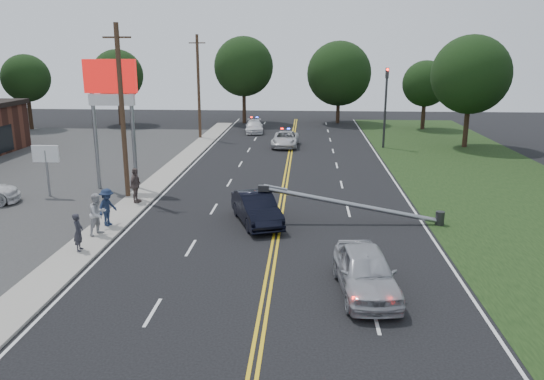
# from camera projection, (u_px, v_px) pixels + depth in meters

# --- Properties ---
(ground) EXTENTS (120.00, 120.00, 0.00)m
(ground) POSITION_uv_depth(u_px,v_px,m) (267.00, 290.00, 19.42)
(ground) COLOR black
(ground) RESTS_ON ground
(sidewalk) EXTENTS (1.80, 70.00, 0.12)m
(sidewalk) POSITION_uv_depth(u_px,v_px,m) (131.00, 206.00, 29.58)
(sidewalk) COLOR gray
(sidewalk) RESTS_ON ground
(grass_verge) EXTENTS (12.00, 80.00, 0.01)m
(grass_verge) POSITION_uv_depth(u_px,v_px,m) (533.00, 215.00, 28.22)
(grass_verge) COLOR black
(grass_verge) RESTS_ON ground
(centerline_yellow) EXTENTS (0.36, 80.00, 0.00)m
(centerline_yellow) POSITION_uv_depth(u_px,v_px,m) (281.00, 210.00, 29.07)
(centerline_yellow) COLOR gold
(centerline_yellow) RESTS_ON ground
(pylon_sign) EXTENTS (3.20, 0.35, 8.00)m
(pylon_sign) POSITION_uv_depth(u_px,v_px,m) (111.00, 93.00, 32.06)
(pylon_sign) COLOR gray
(pylon_sign) RESTS_ON ground
(small_sign) EXTENTS (1.60, 0.14, 3.10)m
(small_sign) POSITION_uv_depth(u_px,v_px,m) (46.00, 158.00, 31.28)
(small_sign) COLOR gray
(small_sign) RESTS_ON ground
(traffic_signal) EXTENTS (0.28, 0.41, 7.05)m
(traffic_signal) POSITION_uv_depth(u_px,v_px,m) (386.00, 101.00, 46.77)
(traffic_signal) COLOR #2D2D30
(traffic_signal) RESTS_ON ground
(fallen_streetlight) EXTENTS (9.36, 0.44, 1.91)m
(fallen_streetlight) POSITION_uv_depth(u_px,v_px,m) (362.00, 206.00, 26.64)
(fallen_streetlight) COLOR #2D2D30
(fallen_streetlight) RESTS_ON ground
(utility_pole_mid) EXTENTS (1.60, 0.28, 10.00)m
(utility_pole_mid) POSITION_uv_depth(u_px,v_px,m) (122.00, 112.00, 30.28)
(utility_pole_mid) COLOR #382619
(utility_pole_mid) RESTS_ON ground
(utility_pole_far) EXTENTS (1.60, 0.28, 10.00)m
(utility_pole_far) POSITION_uv_depth(u_px,v_px,m) (199.00, 87.00, 51.51)
(utility_pole_far) COLOR #382619
(utility_pole_far) RESTS_ON ground
(tree_4) EXTENTS (5.14, 5.14, 8.15)m
(tree_4) POSITION_uv_depth(u_px,v_px,m) (26.00, 78.00, 57.78)
(tree_4) COLOR black
(tree_4) RESTS_ON ground
(tree_5) EXTENTS (5.87, 5.87, 8.67)m
(tree_5) POSITION_uv_depth(u_px,v_px,m) (118.00, 75.00, 61.42)
(tree_5) COLOR black
(tree_5) RESTS_ON ground
(tree_6) EXTENTS (6.99, 6.99, 10.17)m
(tree_6) POSITION_uv_depth(u_px,v_px,m) (244.00, 67.00, 62.53)
(tree_6) COLOR black
(tree_6) RESTS_ON ground
(tree_7) EXTENTS (7.58, 7.58, 9.65)m
(tree_7) POSITION_uv_depth(u_px,v_px,m) (339.00, 74.00, 62.69)
(tree_7) COLOR black
(tree_7) RESTS_ON ground
(tree_8) EXTENTS (5.01, 5.01, 7.50)m
(tree_8) POSITION_uv_depth(u_px,v_px,m) (426.00, 84.00, 57.97)
(tree_8) COLOR black
(tree_8) RESTS_ON ground
(tree_9) EXTENTS (6.88, 6.88, 9.89)m
(tree_9) POSITION_uv_depth(u_px,v_px,m) (471.00, 75.00, 46.53)
(tree_9) COLOR black
(tree_9) RESTS_ON ground
(crashed_sedan) EXTENTS (3.16, 5.02, 1.56)m
(crashed_sedan) POSITION_uv_depth(u_px,v_px,m) (257.00, 208.00, 26.70)
(crashed_sedan) COLOR black
(crashed_sedan) RESTS_ON ground
(waiting_sedan) EXTENTS (2.36, 4.98, 1.64)m
(waiting_sedan) POSITION_uv_depth(u_px,v_px,m) (366.00, 271.00, 18.99)
(waiting_sedan) COLOR #ABADB4
(waiting_sedan) RESTS_ON ground
(emergency_a) EXTENTS (2.48, 5.00, 1.36)m
(emergency_a) POSITION_uv_depth(u_px,v_px,m) (285.00, 139.00, 48.20)
(emergency_a) COLOR silver
(emergency_a) RESTS_ON ground
(emergency_b) EXTENTS (2.21, 4.56, 1.28)m
(emergency_b) POSITION_uv_depth(u_px,v_px,m) (254.00, 127.00, 56.45)
(emergency_b) COLOR silver
(emergency_b) RESTS_ON ground
(bystander_a) EXTENTS (0.49, 0.66, 1.66)m
(bystander_a) POSITION_uv_depth(u_px,v_px,m) (78.00, 232.00, 22.72)
(bystander_a) COLOR #292931
(bystander_a) RESTS_ON sidewalk
(bystander_b) EXTENTS (1.09, 1.19, 1.99)m
(bystander_b) POSITION_uv_depth(u_px,v_px,m) (98.00, 214.00, 24.69)
(bystander_b) COLOR #B2B2B7
(bystander_b) RESTS_ON sidewalk
(bystander_c) EXTENTS (1.03, 1.36, 1.87)m
(bystander_c) POSITION_uv_depth(u_px,v_px,m) (107.00, 207.00, 25.97)
(bystander_c) COLOR #1B2844
(bystander_c) RESTS_ON sidewalk
(bystander_d) EXTENTS (0.62, 1.21, 1.99)m
(bystander_d) POSITION_uv_depth(u_px,v_px,m) (135.00, 185.00, 29.92)
(bystander_d) COLOR #5E4E4B
(bystander_d) RESTS_ON sidewalk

